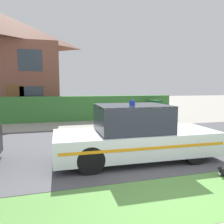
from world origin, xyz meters
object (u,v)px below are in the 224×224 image
police_car (135,135)px  house_left (3,64)px  wheelie_bin (155,110)px  cat (222,172)px

police_car → house_left: bearing=116.0°
police_car → house_left: size_ratio=0.55×
police_car → wheelie_bin: police_car is taller
cat → wheelie_bin: 8.57m
house_left → wheelie_bin: (9.32, -5.25, -3.03)m
cat → house_left: bearing=-56.5°
cat → house_left: house_left is taller
cat → wheelie_bin: size_ratio=0.23×
police_car → wheelie_bin: size_ratio=3.72×
cat → house_left: (-6.89, 13.46, 3.52)m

